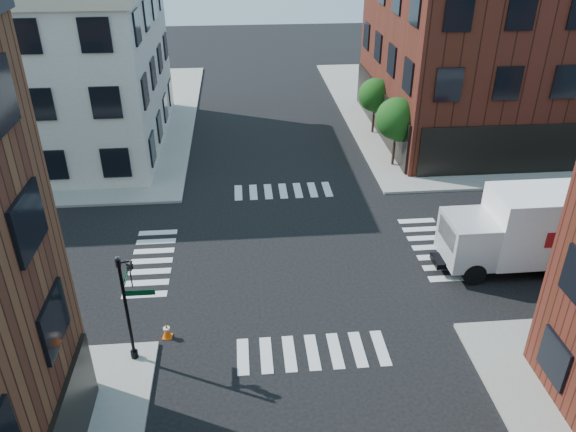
{
  "coord_description": "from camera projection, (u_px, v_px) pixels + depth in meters",
  "views": [
    {
      "loc": [
        -2.42,
        -23.27,
        15.3
      ],
      "look_at": [
        -0.38,
        -0.54,
        2.5
      ],
      "focal_mm": 35.0,
      "sensor_mm": 36.0,
      "label": 1
    }
  ],
  "objects": [
    {
      "name": "tree_far",
      "position": [
        376.0,
        97.0,
        40.95
      ],
      "size": [
        2.43,
        2.43,
        4.07
      ],
      "color": "black",
      "rests_on": "ground"
    },
    {
      "name": "tree_near",
      "position": [
        398.0,
        121.0,
        35.59
      ],
      "size": [
        2.69,
        2.69,
        4.49
      ],
      "color": "black",
      "rests_on": "ground"
    },
    {
      "name": "sidewalk_nw",
      "position": [
        5.0,
        122.0,
        44.45
      ],
      "size": [
        30.0,
        30.0,
        0.15
      ],
      "primitive_type": "cube",
      "color": "gray",
      "rests_on": "ground"
    },
    {
      "name": "building_ne",
      "position": [
        555.0,
        49.0,
        40.45
      ],
      "size": [
        25.0,
        16.0,
        12.0
      ],
      "primitive_type": "cube",
      "color": "#431B10",
      "rests_on": "ground"
    },
    {
      "name": "box_truck",
      "position": [
        539.0,
        229.0,
        26.03
      ],
      "size": [
        8.76,
        2.8,
        3.94
      ],
      "rotation": [
        0.0,
        0.0,
        0.01
      ],
      "color": "white",
      "rests_on": "ground"
    },
    {
      "name": "sidewalk_ne",
      "position": [
        515.0,
        107.0,
        47.73
      ],
      "size": [
        30.0,
        30.0,
        0.15
      ],
      "primitive_type": "cube",
      "color": "gray",
      "rests_on": "ground"
    },
    {
      "name": "traffic_cone",
      "position": [
        167.0,
        331.0,
        22.41
      ],
      "size": [
        0.41,
        0.41,
        0.68
      ],
      "rotation": [
        0.0,
        0.0,
        -0.1
      ],
      "color": "#F15C0A",
      "rests_on": "ground"
    },
    {
      "name": "ground",
      "position": [
        295.0,
        254.0,
        27.88
      ],
      "size": [
        120.0,
        120.0,
        0.0
      ],
      "primitive_type": "plane",
      "color": "black",
      "rests_on": "ground"
    },
    {
      "name": "signal_pole",
      "position": [
        128.0,
        298.0,
        20.16
      ],
      "size": [
        1.29,
        1.24,
        4.6
      ],
      "color": "black",
      "rests_on": "ground"
    }
  ]
}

